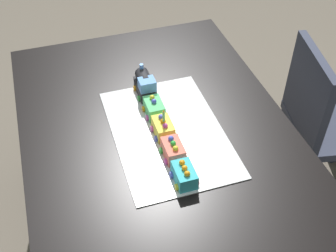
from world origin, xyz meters
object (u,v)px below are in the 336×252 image
cake_car_flatbed_lemon (163,128)px  cake_car_caboose_turquoise (184,175)px  cake_car_gondola_coral (173,150)px  birthday_candle (164,115)px  cake_car_tanker_mint_green (154,108)px  dining_table (157,148)px  cake_locomotive (145,85)px  chair (322,122)px

cake_car_flatbed_lemon → cake_car_caboose_turquoise: size_ratio=1.00×
cake_car_gondola_coral → birthday_candle: bearing=180.0°
cake_car_tanker_mint_green → cake_car_flatbed_lemon: bearing=0.0°
dining_table → cake_locomotive: size_ratio=10.00×
cake_car_caboose_turquoise → cake_car_flatbed_lemon: bearing=180.0°
dining_table → chair: (-0.07, 0.83, -0.16)m
cake_locomotive → cake_car_gondola_coral: cake_locomotive is taller
cake_car_tanker_mint_green → birthday_candle: birthday_candle is taller
cake_locomotive → cake_car_flatbed_lemon: (0.25, 0.00, -0.02)m
chair → cake_car_flatbed_lemon: size_ratio=8.60×
chair → cake_car_caboose_turquoise: (0.35, -0.82, 0.30)m
cake_locomotive → chair: bearing=80.6°
cake_car_flatbed_lemon → birthday_candle: birthday_candle is taller
chair → birthday_candle: (0.12, -0.82, 0.37)m
cake_car_tanker_mint_green → cake_car_gondola_coral: size_ratio=1.00×
chair → cake_car_tanker_mint_green: 0.87m
dining_table → cake_car_flatbed_lemon: cake_car_flatbed_lemon is taller
cake_car_flatbed_lemon → birthday_candle: (0.01, 0.00, 0.07)m
cake_car_flatbed_lemon → cake_car_gondola_coral: same height
birthday_candle → cake_locomotive: bearing=180.0°
chair → cake_car_tanker_mint_green: bearing=100.7°
cake_car_caboose_turquoise → chair: bearing=112.9°
cake_locomotive → cake_car_tanker_mint_green: cake_locomotive is taller
cake_car_gondola_coral → dining_table: bearing=-175.3°
cake_car_tanker_mint_green → cake_car_caboose_turquoise: 0.35m
dining_table → cake_car_caboose_turquoise: size_ratio=14.00×
chair → cake_car_caboose_turquoise: bearing=124.1°
chair → cake_car_caboose_turquoise: 0.94m
cake_locomotive → cake_car_caboose_turquoise: size_ratio=1.40×
dining_table → cake_car_flatbed_lemon: bearing=18.0°
chair → cake_car_flatbed_lemon: chair is taller
cake_car_tanker_mint_green → birthday_candle: 0.14m
dining_table → cake_car_gondola_coral: 0.21m
dining_table → cake_car_gondola_coral: cake_car_gondola_coral is taller
dining_table → birthday_candle: (0.05, 0.01, 0.21)m
cake_car_flatbed_lemon → cake_car_gondola_coral: bearing=0.0°
dining_table → cake_car_caboose_turquoise: (0.28, 0.01, 0.14)m
cake_locomotive → cake_car_tanker_mint_green: 0.13m
cake_car_caboose_turquoise → birthday_candle: (-0.23, 0.00, 0.07)m
dining_table → birthday_candle: size_ratio=25.58×
cake_car_gondola_coral → birthday_candle: birthday_candle is taller
chair → dining_table: bearing=106.0°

